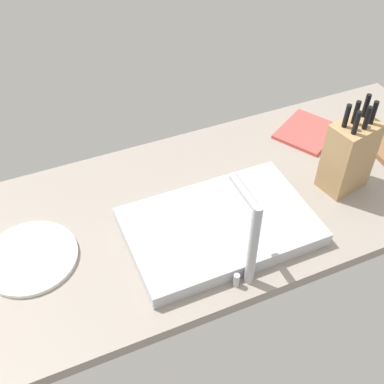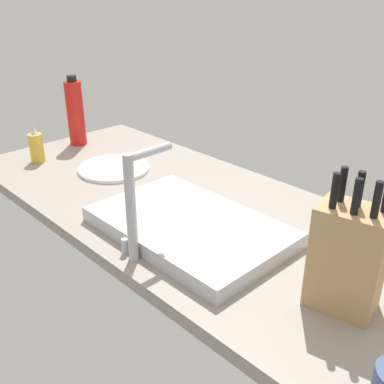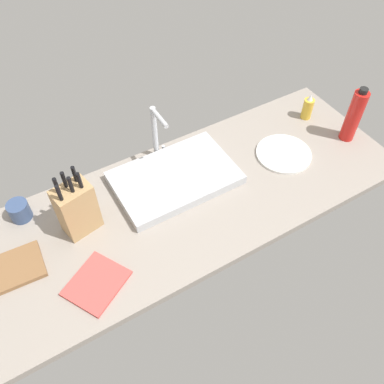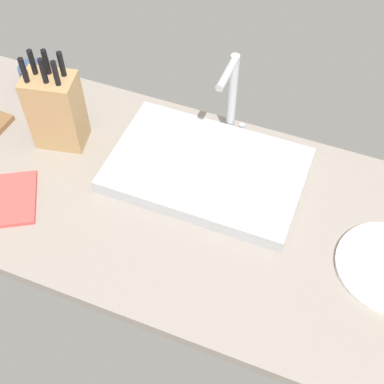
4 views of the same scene
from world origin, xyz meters
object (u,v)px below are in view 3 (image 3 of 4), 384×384
(cutting_board, at_px, (14,269))
(water_bottle, at_px, (354,116))
(sink_basin, at_px, (175,178))
(dinner_plate, at_px, (284,154))
(coffee_mug, at_px, (19,211))
(faucet, at_px, (156,131))
(knife_block, at_px, (77,208))
(soap_bottle, at_px, (308,108))
(dish_towel, at_px, (97,283))

(cutting_board, bearing_deg, water_bottle, -3.16)
(water_bottle, bearing_deg, sink_basin, 168.59)
(dinner_plate, xyz_separation_m, coffee_mug, (-1.11, 0.25, 0.03))
(faucet, relative_size, knife_block, 0.91)
(sink_basin, relative_size, knife_block, 1.74)
(soap_bottle, xyz_separation_m, coffee_mug, (-1.36, 0.10, -0.02))
(faucet, xyz_separation_m, dinner_plate, (0.49, -0.28, -0.15))
(knife_block, bearing_deg, sink_basin, -7.93)
(soap_bottle, bearing_deg, sink_basin, -176.78)
(sink_basin, distance_m, coffee_mug, 0.63)
(knife_block, xyz_separation_m, cutting_board, (-0.28, -0.06, -0.11))
(water_bottle, bearing_deg, soap_bottle, 107.93)
(dinner_plate, relative_size, coffee_mug, 3.03)
(water_bottle, height_order, dinner_plate, water_bottle)
(water_bottle, bearing_deg, coffee_mug, 167.97)
(soap_bottle, bearing_deg, dish_towel, -165.13)
(knife_block, bearing_deg, cutting_board, 179.88)
(water_bottle, bearing_deg, dinner_plate, 170.76)
(sink_basin, relative_size, soap_bottle, 3.85)
(sink_basin, bearing_deg, coffee_mug, 167.13)
(dinner_plate, relative_size, dish_towel, 1.26)
(knife_block, bearing_deg, dish_towel, -111.78)
(cutting_board, relative_size, coffee_mug, 2.51)
(cutting_board, bearing_deg, sink_basin, 6.64)
(soap_bottle, xyz_separation_m, dinner_plate, (-0.26, -0.16, -0.05))
(soap_bottle, height_order, dish_towel, soap_bottle)
(knife_block, xyz_separation_m, dinner_plate, (0.92, -0.09, -0.11))
(cutting_board, height_order, water_bottle, water_bottle)
(water_bottle, bearing_deg, cutting_board, 176.84)
(sink_basin, relative_size, faucet, 1.90)
(faucet, height_order, water_bottle, water_bottle)
(sink_basin, xyz_separation_m, knife_block, (-0.42, -0.03, 0.09))
(water_bottle, relative_size, dish_towel, 1.39)
(knife_block, bearing_deg, faucet, 12.47)
(soap_bottle, distance_m, coffee_mug, 1.37)
(coffee_mug, bearing_deg, faucet, 2.23)
(dinner_plate, bearing_deg, sink_basin, 167.18)
(coffee_mug, bearing_deg, soap_bottle, -4.08)
(soap_bottle, relative_size, dish_towel, 0.67)
(coffee_mug, bearing_deg, dish_towel, -71.27)
(knife_block, distance_m, water_bottle, 1.25)
(faucet, bearing_deg, cutting_board, -160.88)
(faucet, height_order, knife_block, knife_block)
(cutting_board, distance_m, dish_towel, 0.31)
(dish_towel, bearing_deg, cutting_board, 139.34)
(cutting_board, relative_size, dish_towel, 1.05)
(soap_bottle, bearing_deg, faucet, 170.79)
(water_bottle, bearing_deg, knife_block, 173.57)
(cutting_board, distance_m, soap_bottle, 1.46)
(sink_basin, distance_m, soap_bottle, 0.76)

